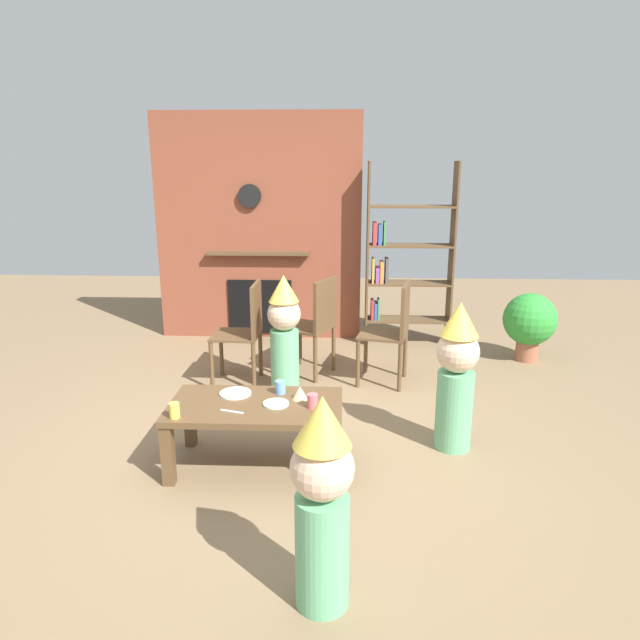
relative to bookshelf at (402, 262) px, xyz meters
name	(u,v)px	position (x,y,z in m)	size (l,w,h in m)	color
ground_plane	(296,445)	(-0.93, -2.40, -0.88)	(12.00, 12.00, 0.00)	#846B4C
brick_fireplace_feature	(259,229)	(-1.53, 0.20, 0.31)	(2.20, 0.28, 2.40)	brown
bookshelf	(402,262)	(0.00, 0.00, 0.00)	(0.90, 0.28, 1.90)	brown
coffee_table	(256,413)	(-1.15, -2.67, -0.52)	(1.08, 0.59, 0.42)	brown
paper_cup_near_left	(313,401)	(-0.79, -2.72, -0.41)	(0.07, 0.07, 0.09)	#E5666B
paper_cup_near_right	(174,410)	(-1.60, -2.90, -0.41)	(0.06, 0.06, 0.09)	#F2CC4C
paper_cup_center	(280,387)	(-1.01, -2.50, -0.41)	(0.07, 0.07, 0.09)	#669EE0
paper_plate_front	(276,404)	(-1.02, -2.68, -0.45)	(0.16, 0.16, 0.01)	white
paper_plate_rear	(235,393)	(-1.30, -2.53, -0.45)	(0.21, 0.21, 0.01)	white
birthday_cake_slice	(300,393)	(-0.88, -2.59, -0.41)	(0.10, 0.10, 0.09)	#EAC68C
table_fork	(232,411)	(-1.28, -2.80, -0.45)	(0.15, 0.02, 0.01)	silver
child_with_cone_hat	(322,498)	(-0.69, -3.84, -0.36)	(0.27, 0.27, 0.98)	#66B27F
child_in_pink	(456,373)	(0.14, -2.38, -0.34)	(0.28, 0.28, 1.02)	#66B27F
child_by_the_chairs	(284,331)	(-1.10, -1.43, -0.35)	(0.28, 0.28, 1.00)	#66B27F
dining_chair_left	(246,327)	(-1.45, -1.27, -0.37)	(0.41, 0.41, 0.90)	brown
dining_chair_middle	(316,321)	(-0.85, -1.04, -0.37)	(0.53, 0.53, 0.90)	brown
dining_chair_right	(394,327)	(-0.17, -1.21, -0.37)	(0.48, 0.48, 0.90)	brown
potted_plant_tall	(530,321)	(1.20, -0.55, -0.48)	(0.51, 0.51, 0.67)	#9E5B42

